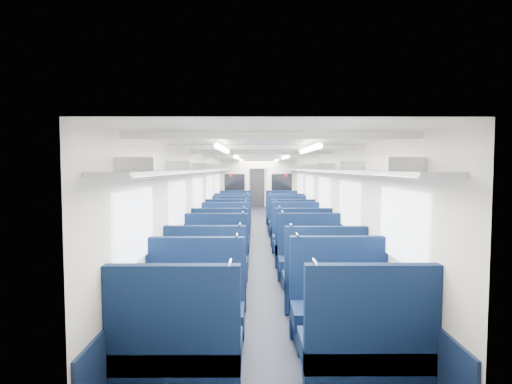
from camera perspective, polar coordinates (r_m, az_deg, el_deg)
The scene contains 33 objects.
floor at distance 11.74m, azimuth 0.48°, elevation -6.42°, with size 2.80×18.00×0.01m, color black.
ceiling at distance 11.57m, azimuth 0.49°, elevation 5.12°, with size 2.80×18.00×0.01m, color white.
wall_left at distance 11.66m, azimuth -6.41°, elevation -0.69°, with size 0.02×18.00×2.35m, color beige.
dado_left at distance 11.74m, azimuth -6.31°, elevation -4.71°, with size 0.03×17.90×0.70m, color #111E3B.
wall_right at distance 11.69m, azimuth 7.36°, elevation -0.68°, with size 0.02×18.00×2.35m, color beige.
dado_right at distance 11.78m, azimuth 7.26°, elevation -4.69°, with size 0.03×17.90×0.70m, color #111E3B.
wall_far at distance 20.58m, azimuth 0.16°, elevation 1.14°, with size 2.80×0.02×2.35m, color beige.
luggage_rack_left at distance 11.61m, azimuth -5.52°, elevation 3.24°, with size 0.36×17.40×0.18m.
luggage_rack_right at distance 11.64m, azimuth 6.48°, elevation 3.24°, with size 0.36×17.40×0.18m.
windows at distance 11.12m, azimuth 0.52°, elevation 0.39°, with size 2.78×15.60×0.75m.
ceiling_fittings at distance 11.30m, azimuth 0.51°, elevation 4.85°, with size 2.70×16.06×0.11m.
end_door at distance 20.53m, azimuth 0.16°, elevation 0.64°, with size 0.75×0.06×2.00m, color black.
bulkhead at distance 14.72m, azimuth 0.33°, elevation 0.42°, with size 2.80×0.10×2.35m.
seat_0 at distance 3.81m, azimuth -11.31°, elevation -21.98°, with size 1.13×0.62×1.26m.
seat_1 at distance 3.89m, azimuth 15.50°, elevation -21.50°, with size 1.13×0.62×1.26m.
seat_2 at distance 4.71m, azimuth -8.91°, elevation -16.86°, with size 1.13×0.62×1.26m.
seat_3 at distance 4.80m, azimuth 12.05°, elevation -16.48°, with size 1.13×0.62×1.26m.
seat_4 at distance 5.85m, azimuth -7.09°, elevation -12.77°, with size 1.13×0.62×1.26m.
seat_5 at distance 5.82m, azimuth 9.70°, elevation -12.85°, with size 1.13×0.62×1.26m.
seat_6 at distance 6.97m, azimuth -5.93°, elevation -10.09°, with size 1.13×0.62×1.26m.
seat_7 at distance 7.04m, azimuth 7.88°, elevation -9.96°, with size 1.13×0.62×1.26m.
seat_8 at distance 8.14m, azimuth -5.09°, elevation -8.11°, with size 1.13×0.62×1.26m.
seat_9 at distance 8.18m, azimuth 6.70°, elevation -8.06°, with size 1.13×0.62×1.26m.
seat_10 at distance 9.14m, azimuth -4.55°, elevation -6.81°, with size 1.13×0.62×1.26m.
seat_11 at distance 9.25m, azimuth 5.87°, elevation -6.70°, with size 1.13×0.62×1.26m.
seat_12 at distance 10.36m, azimuth -4.03°, elevation -5.59°, with size 1.13×0.62×1.26m.
seat_13 at distance 10.32m, azimuth 5.22°, elevation -5.63°, with size 1.13×0.62×1.26m.
seat_14 at distance 11.43m, azimuth -3.68°, elevation -4.74°, with size 1.13×0.62×1.26m.
seat_15 at distance 11.51m, azimuth 4.65°, elevation -4.68°, with size 1.13×0.62×1.26m.
seat_16 at distance 12.67m, azimuth -3.34°, elevation -3.92°, with size 1.13×0.62×1.26m.
seat_17 at distance 12.53m, azimuth 4.24°, elevation -4.01°, with size 1.13×0.62×1.26m.
seat_18 at distance 13.83m, azimuth -3.08°, elevation -3.30°, with size 1.13×0.62×1.26m.
seat_19 at distance 13.83m, azimuth 3.81°, elevation -3.30°, with size 1.13×0.62×1.26m.
Camera 1 is at (-0.15, -11.56, 2.02)m, focal length 27.75 mm.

